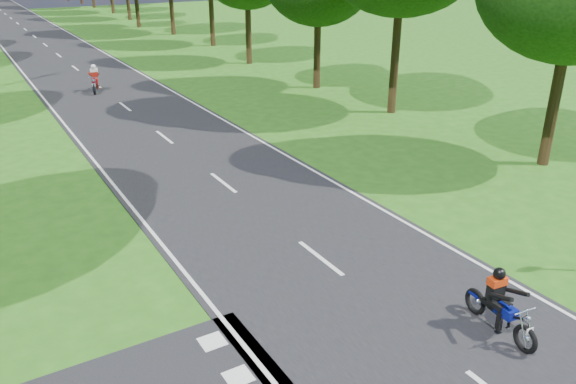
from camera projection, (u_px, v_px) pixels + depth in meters
ground at (368, 296)px, 13.02m from camera, size 160.00×160.00×0.00m
main_road at (34, 37)px, 52.46m from camera, size 7.00×140.00×0.02m
road_markings at (36, 39)px, 50.91m from camera, size 7.40×140.00×0.01m
rider_near_blue at (502, 302)px, 11.50m from camera, size 0.76×1.76×1.42m
rider_far_red at (94, 78)px, 31.57m from camera, size 1.12×1.91×1.51m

